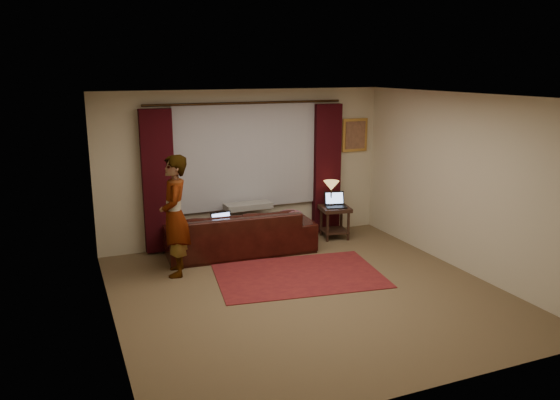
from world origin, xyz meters
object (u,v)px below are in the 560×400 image
object	(u,v)px
laptop_sofa	(224,222)
person	(175,216)
laptop_table	(336,200)
sofa	(240,224)
end_table	(335,222)
tiffany_lamp	(331,193)

from	to	relation	value
laptop_sofa	person	world-z (taller)	person
laptop_sofa	laptop_table	world-z (taller)	laptop_table
laptop_table	sofa	bearing A→B (deg)	-164.60
end_table	tiffany_lamp	bearing A→B (deg)	105.54
sofa	person	size ratio (longest dim) A/B	1.36
laptop_table	person	bearing A→B (deg)	-154.83
person	laptop_table	bearing A→B (deg)	113.52
laptop_table	person	xyz separation A→B (m)	(-2.95, -0.63, 0.18)
sofa	laptop_table	bearing A→B (deg)	-174.26
laptop_sofa	laptop_table	xyz separation A→B (m)	(2.11, 0.28, 0.09)
end_table	person	distance (m)	3.08
end_table	tiffany_lamp	distance (m)	0.52
sofa	person	bearing A→B (deg)	29.24
end_table	laptop_sofa	bearing A→B (deg)	-171.52
tiffany_lamp	person	xyz separation A→B (m)	(-2.92, -0.77, 0.09)
end_table	laptop_table	size ratio (longest dim) A/B	1.48
end_table	sofa	bearing A→B (deg)	-176.52
sofa	tiffany_lamp	size ratio (longest dim) A/B	5.36
laptop_sofa	tiffany_lamp	bearing A→B (deg)	4.52
sofa	laptop_table	xyz separation A→B (m)	(1.79, 0.07, 0.21)
laptop_sofa	end_table	distance (m)	2.16
tiffany_lamp	laptop_sofa	bearing A→B (deg)	-168.69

